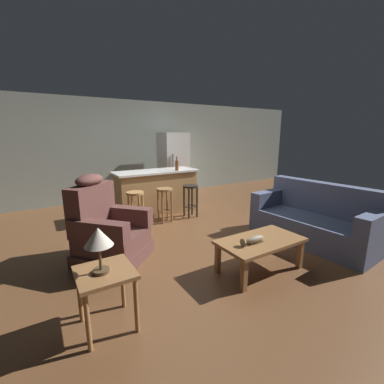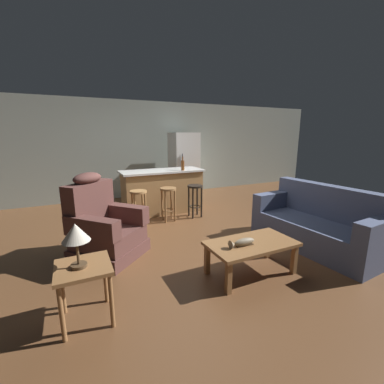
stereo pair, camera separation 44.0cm
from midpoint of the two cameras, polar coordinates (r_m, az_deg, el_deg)
The scene contains 14 objects.
ground_plane at distance 4.69m, azimuth -3.72°, elevation -8.82°, with size 12.00×12.00×0.00m.
back_wall at distance 7.29m, azimuth -15.62°, elevation 8.99°, with size 12.00×0.05×2.60m.
coffee_table at distance 3.38m, azimuth 11.32°, elevation -11.26°, with size 1.10×0.60×0.42m.
fish_figurine at distance 3.21m, azimuth 9.56°, elevation -10.58°, with size 0.34×0.10×0.10m.
couch at distance 4.56m, azimuth 23.11°, elevation -5.94°, with size 0.97×1.96×0.94m.
recliner_near_lamp at distance 3.82m, azimuth -21.49°, elevation -8.06°, with size 1.19×1.19×1.20m.
end_table at distance 2.57m, azimuth -23.61°, elevation -17.78°, with size 0.48×0.48×0.56m.
table_lamp at distance 2.39m, azimuth -25.20°, elevation -9.52°, with size 0.24×0.24×0.41m.
kitchen_island at distance 5.73m, azimuth -10.13°, elevation 0.02°, with size 1.80×0.70×0.95m.
bar_stool_left at distance 4.93m, azimuth -14.97°, elevation -2.37°, with size 0.32×0.32×0.68m.
bar_stool_middle at distance 5.13m, azimuth -8.55°, elevation -1.50°, with size 0.32×0.32×0.68m.
bar_stool_right at distance 5.38m, azimuth -2.68°, elevation -0.69°, with size 0.32×0.32×0.68m.
refrigerator at distance 7.17m, azimuth -5.92°, elevation 5.95°, with size 0.70×0.69×1.76m.
bottle_tall_green at distance 5.57m, azimuth -5.68°, elevation 5.92°, with size 0.07×0.07×0.30m.
Camera 1 is at (-2.22, -3.76, 1.73)m, focal length 24.00 mm.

